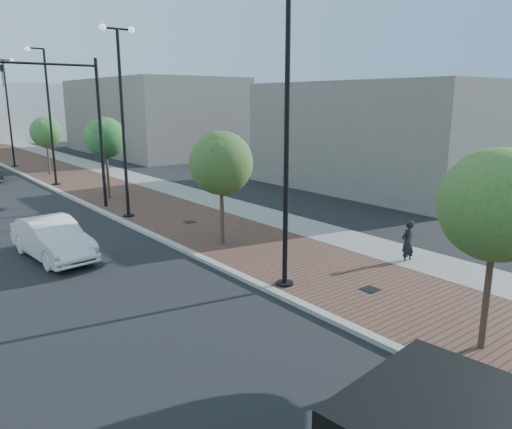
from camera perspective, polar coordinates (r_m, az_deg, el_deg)
sidewalk at (r=43.48m, az=-20.71°, el=4.65°), size 7.00×140.00×0.12m
concrete_strip at (r=44.35m, az=-17.38°, el=5.06°), size 2.40×140.00×0.13m
curb at (r=42.58m, az=-25.19°, el=4.09°), size 0.30×140.00×0.14m
white_sedan at (r=20.21m, az=-22.51°, el=-2.59°), size 2.05×4.78×1.53m
pedestrian at (r=18.87m, az=17.16°, el=-3.08°), size 0.62×0.42×1.64m
streetlight_1 at (r=14.92m, az=3.22°, el=7.11°), size 1.44×0.56×9.21m
streetlight_2 at (r=25.19m, az=-15.18°, el=10.27°), size 1.72×0.56×9.28m
streetlight_3 at (r=36.51m, az=-22.88°, el=9.75°), size 1.44×0.56×9.21m
streetlight_4 at (r=48.18m, az=-26.74°, el=10.56°), size 1.72×0.56×9.28m
traffic_mast at (r=27.66m, az=-19.44°, el=10.55°), size 5.09×0.20×8.00m
tree_0 at (r=12.34m, az=26.14°, el=0.99°), size 2.60×2.59×4.91m
tree_1 at (r=19.68m, az=-3.98°, el=5.95°), size 2.56×2.54×4.72m
tree_2 at (r=30.30m, az=-17.02°, el=8.50°), size 2.43×2.38×4.93m
tree_3 at (r=41.70m, az=-23.11°, el=8.78°), size 2.39×2.34×4.61m
commercial_block_ne at (r=57.09m, az=-12.02°, el=11.05°), size 12.00×22.00×8.00m
commercial_block_e at (r=34.62m, az=14.27°, el=8.83°), size 10.00×16.00×7.00m
utility_cover_1 at (r=15.95m, az=13.08°, el=-8.45°), size 0.50×0.50×0.02m
utility_cover_2 at (r=24.01m, az=-7.71°, el=-0.85°), size 0.50×0.50×0.02m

